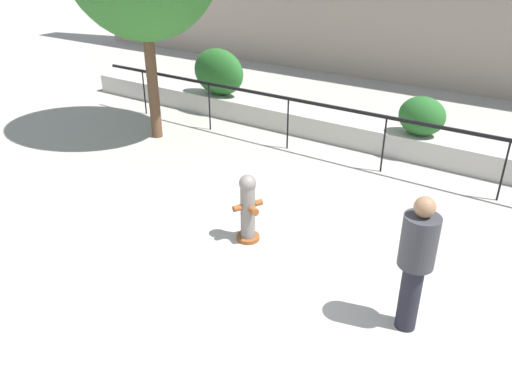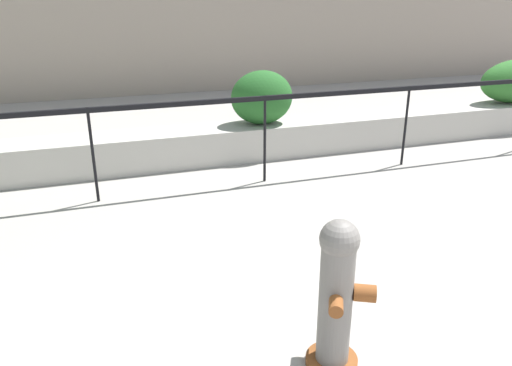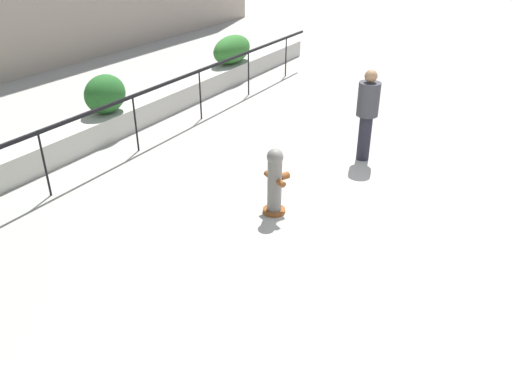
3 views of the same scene
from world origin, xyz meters
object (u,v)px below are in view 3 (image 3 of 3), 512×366
at_px(fire_hydrant, 275,181).
at_px(pedestrian, 367,110).
at_px(hedge_bush_2, 232,50).
at_px(hedge_bush_1, 105,94).

relative_size(fire_hydrant, pedestrian, 0.62).
bearing_deg(hedge_bush_2, hedge_bush_1, 180.00).
bearing_deg(fire_hydrant, pedestrian, -11.09).
bearing_deg(fire_hydrant, hedge_bush_2, 37.42).
distance_m(hedge_bush_1, pedestrian, 5.32).
distance_m(hedge_bush_2, pedestrian, 6.10).
xyz_separation_m(hedge_bush_1, hedge_bush_2, (4.88, 0.00, -0.01)).
bearing_deg(pedestrian, fire_hydrant, 168.91).
bearing_deg(hedge_bush_1, hedge_bush_2, 0.00).
bearing_deg(pedestrian, hedge_bush_2, 56.59).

